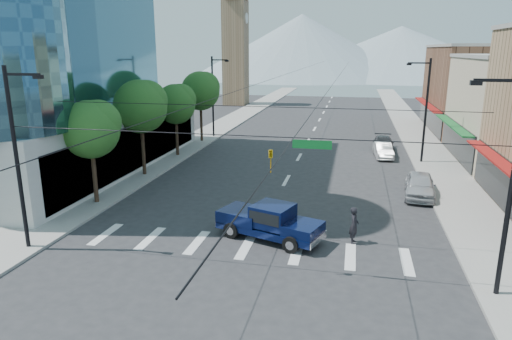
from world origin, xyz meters
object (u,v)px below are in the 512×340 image
at_px(parked_car_far, 383,144).
at_px(parked_car_near, 420,185).
at_px(parked_car_mid, 383,150).
at_px(pickup_truck, 269,221).
at_px(pedestrian, 354,225).

bearing_deg(parked_car_far, parked_car_near, -82.39).
bearing_deg(parked_car_far, parked_car_mid, -91.78).
distance_m(pickup_truck, parked_car_mid, 21.79).
bearing_deg(pickup_truck, pedestrian, 23.99).
height_order(parked_car_mid, parked_car_far, parked_car_far).
relative_size(parked_car_mid, parked_car_far, 0.86).
height_order(pickup_truck, parked_car_near, pickup_truck).
xyz_separation_m(pickup_truck, pedestrian, (4.36, 0.37, -0.03)).
relative_size(pedestrian, parked_car_near, 0.40).
bearing_deg(pedestrian, parked_car_far, -3.32).
bearing_deg(parked_car_near, pickup_truck, -127.85).
distance_m(parked_car_near, parked_car_far, 14.60).
bearing_deg(parked_car_near, parked_car_mid, 104.44).
relative_size(parked_car_near, parked_car_mid, 1.16).
relative_size(parked_car_near, parked_car_far, 0.99).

